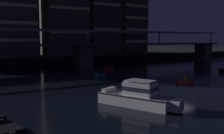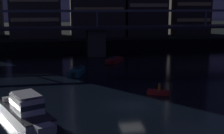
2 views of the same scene
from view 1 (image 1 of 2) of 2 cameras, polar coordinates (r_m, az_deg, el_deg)
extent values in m
plane|color=black|center=(36.19, 16.07, -5.16)|extent=(400.00, 400.00, 0.00)
cube|color=black|center=(108.85, -17.21, 2.88)|extent=(240.00, 80.00, 2.20)
cube|color=#4C4944|center=(63.31, -6.67, 2.39)|extent=(3.60, 4.40, 5.55)
cube|color=#4C4944|center=(91.92, 20.11, 3.24)|extent=(3.60, 4.40, 5.55)
cube|color=#33333D|center=(63.18, -6.70, 5.10)|extent=(96.87, 6.40, 0.45)
cube|color=slate|center=(60.58, -5.59, 8.31)|extent=(96.87, 0.36, 0.36)
cube|color=slate|center=(65.85, -7.79, 8.11)|extent=(96.87, 0.36, 0.36)
cube|color=slate|center=(60.54, -5.58, 6.79)|extent=(0.30, 0.30, 3.20)
cube|color=slate|center=(73.28, 10.77, 6.62)|extent=(0.30, 0.30, 3.20)
cube|color=slate|center=(90.04, 21.67, 6.20)|extent=(0.30, 0.30, 3.20)
cube|color=#423D38|center=(78.24, -21.83, 10.88)|extent=(12.41, 11.27, 23.41)
cube|color=beige|center=(72.34, -20.87, 5.76)|extent=(11.41, 0.10, 0.90)
cube|color=beige|center=(72.48, -21.01, 9.46)|extent=(11.41, 0.10, 0.90)
cube|color=beige|center=(72.93, -21.16, 13.13)|extent=(11.41, 0.10, 0.90)
cube|color=#F2D172|center=(77.24, -9.40, 7.92)|extent=(12.53, 0.10, 0.90)
cube|color=#F2D172|center=(77.79, -9.50, 13.18)|extent=(12.53, 0.10, 0.90)
cube|color=beige|center=(82.44, -0.95, 8.55)|extent=(9.89, 0.10, 0.90)
cube|color=beige|center=(83.16, -0.96, 14.14)|extent=(9.89, 0.10, 0.90)
cube|color=#38332D|center=(94.37, 4.23, 9.72)|extent=(10.30, 8.03, 21.03)
cube|color=#F2D172|center=(90.91, 5.69, 5.86)|extent=(9.48, 0.10, 0.90)
cube|color=#F2D172|center=(90.98, 5.72, 8.51)|extent=(9.48, 0.10, 0.90)
cube|color=#F2D172|center=(91.24, 5.74, 11.15)|extent=(9.48, 0.10, 0.90)
cube|color=#F2D172|center=(91.70, 5.77, 13.77)|extent=(9.48, 0.10, 0.90)
cube|color=silver|center=(26.98, 5.27, -7.52)|extent=(5.67, 8.36, 1.20)
cube|color=silver|center=(25.13, 14.47, -8.54)|extent=(1.76, 1.59, 1.04)
cube|color=black|center=(26.85, 5.29, -6.38)|extent=(5.78, 8.47, 0.10)
cube|color=white|center=(26.42, 6.44, -4.94)|extent=(3.23, 3.78, 1.40)
cube|color=#283342|center=(26.41, 6.44, -4.83)|extent=(3.29, 3.83, 0.44)
cube|color=silver|center=(26.27, 6.47, -3.12)|extent=(2.91, 3.40, 0.08)
cube|color=#B7B2A8|center=(28.58, -0.69, -5.11)|extent=(2.14, 1.40, 0.36)
cube|color=#196066|center=(45.51, -2.99, -2.10)|extent=(2.92, 4.27, 0.80)
cube|color=#196066|center=(47.85, -3.50, -1.63)|extent=(1.22, 1.16, 0.70)
cube|color=#283342|center=(46.26, -3.18, -1.24)|extent=(1.32, 0.51, 0.36)
cube|color=#262628|center=(46.03, -3.12, -1.35)|extent=(0.66, 0.55, 0.24)
cube|color=black|center=(43.40, -2.48, -2.37)|extent=(0.45, 0.45, 0.60)
sphere|color=beige|center=(48.04, -3.55, -1.08)|extent=(0.12, 0.12, 0.12)
cube|color=black|center=(20.68, -23.86, -12.94)|extent=(2.49, 4.17, 0.80)
cube|color=black|center=(58.42, 23.89, -0.67)|extent=(0.40, 0.40, 0.60)
cube|color=maroon|center=(56.96, -0.75, -0.40)|extent=(3.75, 4.22, 0.80)
cube|color=maroon|center=(54.58, -0.99, -0.64)|extent=(1.33, 1.31, 0.70)
cube|color=#283342|center=(56.06, -0.83, 0.09)|extent=(1.15, 0.87, 0.36)
cube|color=#262628|center=(56.31, -0.80, 0.05)|extent=(0.69, 0.65, 0.24)
cube|color=black|center=(59.08, -0.54, -0.06)|extent=(0.50, 0.50, 0.60)
sphere|color=#33D84C|center=(54.28, -1.02, -0.22)|extent=(0.12, 0.12, 0.12)
cube|color=maroon|center=(41.42, 16.26, -3.40)|extent=(2.82, 2.07, 0.48)
cube|color=#7F6647|center=(41.38, 16.27, -3.03)|extent=(0.59, 0.98, 0.06)
cylinder|color=orange|center=(41.37, 16.41, -2.58)|extent=(0.32, 0.32, 0.60)
sphere|color=tan|center=(41.31, 16.43, -2.01)|extent=(0.22, 0.22, 0.22)
cylinder|color=olive|center=(42.32, 15.72, -2.72)|extent=(0.67, 1.41, 0.59)
camera|label=2|loc=(20.29, 78.66, 10.85)|focal=49.73mm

